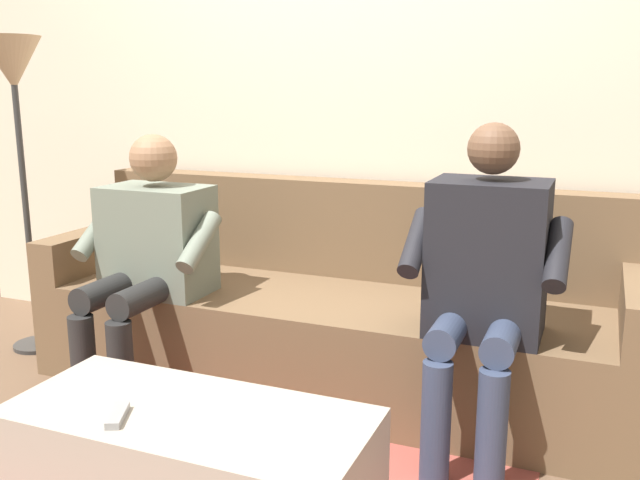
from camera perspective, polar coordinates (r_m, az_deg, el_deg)
ground_plane at (r=2.59m, az=-4.99°, el=-17.59°), size 8.00×8.00×0.00m
back_wall at (r=3.30m, az=3.94°, el=11.55°), size 4.80×0.06×2.48m
couch at (r=3.07m, az=1.16°, el=-6.46°), size 2.58×0.79×0.87m
coffee_table at (r=2.17m, az=-10.57°, el=-18.25°), size 1.06×0.48×0.39m
person_left_seated at (r=2.47m, az=13.41°, el=-2.61°), size 0.55×0.53×1.18m
person_right_seated at (r=2.99m, az=-13.90°, el=-0.77°), size 0.59×0.59×1.10m
remote_gray at (r=2.07m, az=-16.31°, el=-13.69°), size 0.09×0.14×0.02m
floor_lamp at (r=3.62m, az=-23.82°, el=11.33°), size 0.28×0.28×1.53m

